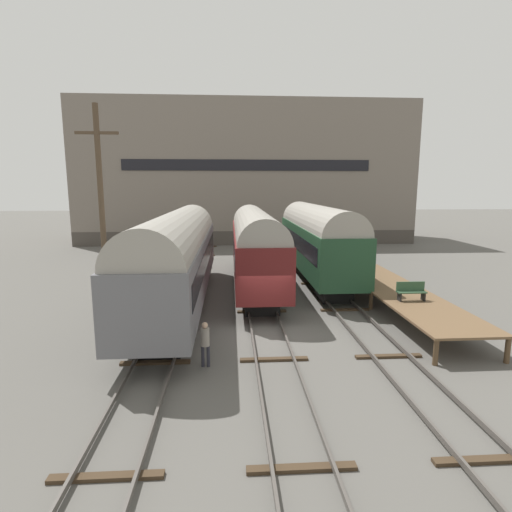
% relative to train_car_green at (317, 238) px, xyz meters
% --- Properties ---
extents(ground_plane, '(200.00, 200.00, 0.00)m').
position_rel_train_car_green_xyz_m(ground_plane, '(-4.47, -10.44, -3.02)').
color(ground_plane, '#56544F').
extents(track_left, '(2.60, 60.00, 0.26)m').
position_rel_train_car_green_xyz_m(track_left, '(-8.94, -10.44, -2.87)').
color(track_left, '#4C4742').
rests_on(track_left, ground).
extents(track_middle, '(2.60, 60.00, 0.26)m').
position_rel_train_car_green_xyz_m(track_middle, '(-4.47, -10.44, -2.87)').
color(track_middle, '#4C4742').
rests_on(track_middle, ground).
extents(track_right, '(2.60, 60.00, 0.26)m').
position_rel_train_car_green_xyz_m(track_right, '(0.00, -10.44, -2.87)').
color(track_right, '#4C4742').
rests_on(track_right, ground).
extents(train_car_green, '(2.99, 15.41, 5.31)m').
position_rel_train_car_green_xyz_m(train_car_green, '(0.00, 0.00, 0.00)').
color(train_car_green, black).
rests_on(train_car_green, ground).
extents(train_car_maroon, '(2.84, 16.03, 5.11)m').
position_rel_train_car_green_xyz_m(train_car_maroon, '(-4.47, -1.77, -0.10)').
color(train_car_maroon, black).
rests_on(train_car_maroon, ground).
extents(train_car_grey, '(3.09, 18.20, 5.25)m').
position_rel_train_car_green_xyz_m(train_car_grey, '(-8.94, -6.10, -0.04)').
color(train_car_grey, black).
rests_on(train_car_grey, ground).
extents(station_platform, '(3.07, 14.13, 1.09)m').
position_rel_train_car_green_xyz_m(station_platform, '(2.85, -7.29, -2.00)').
color(station_platform, brown).
rests_on(station_platform, ground).
extents(bench, '(1.40, 0.40, 0.91)m').
position_rel_train_car_green_xyz_m(bench, '(2.65, -9.41, -1.44)').
color(bench, '#2D4C33').
rests_on(bench, station_platform).
extents(person_worker, '(0.32, 0.32, 1.71)m').
position_rel_train_car_green_xyz_m(person_worker, '(-7.04, -13.78, -1.99)').
color(person_worker, '#282833').
rests_on(person_worker, ground).
extents(utility_pole, '(1.80, 0.24, 9.99)m').
position_rel_train_car_green_xyz_m(utility_pole, '(-11.66, -9.89, 2.14)').
color(utility_pole, '#473828').
rests_on(utility_pole, ground).
extents(warehouse_building, '(39.16, 11.36, 16.31)m').
position_rel_train_car_green_xyz_m(warehouse_building, '(-4.16, 23.15, 5.14)').
color(warehouse_building, '#46403A').
rests_on(warehouse_building, ground).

